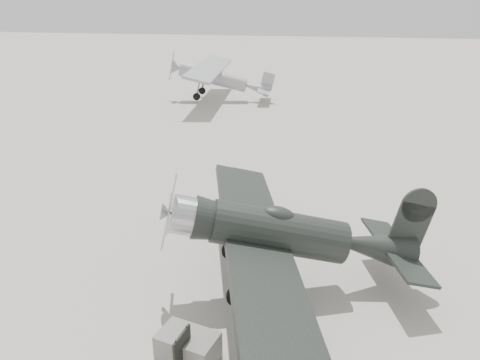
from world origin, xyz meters
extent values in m
plane|color=#A69E93|center=(0.00, 0.00, 0.00)|extent=(160.00, 160.00, 0.00)
cylinder|color=black|center=(0.94, -3.37, 1.91)|extent=(4.12, 2.18, 1.25)
cone|color=black|center=(3.80, -2.65, 1.96)|extent=(2.54, 1.70, 1.16)
cylinder|color=#B0B3B5|center=(-1.70, -4.04, 1.91)|extent=(1.05, 1.27, 1.11)
cone|color=#B0B3B5|center=(-2.22, -4.17, 1.91)|extent=(0.43, 0.56, 0.50)
cube|color=#B0B3B5|center=(-2.16, -4.16, 1.91)|extent=(0.09, 0.17, 2.32)
ellipsoid|color=black|center=(0.77, -3.42, 2.47)|extent=(1.10, 0.83, 0.41)
cube|color=black|center=(0.33, -3.53, 1.60)|extent=(4.44, 10.86, 0.20)
cube|color=black|center=(4.49, -2.48, 2.00)|extent=(1.87, 3.88, 0.09)
cube|color=black|center=(4.62, -2.44, 2.76)|extent=(1.06, 0.35, 1.61)
cylinder|color=black|center=(0.28, -4.78, 0.38)|extent=(0.62, 0.29, 0.61)
cylinder|color=black|center=(-0.31, -2.44, 0.38)|extent=(0.62, 0.29, 0.61)
cylinder|color=#333333|center=(0.28, -4.78, 0.98)|extent=(0.12, 0.12, 1.25)
cylinder|color=#333333|center=(-0.31, -2.44, 0.98)|extent=(0.12, 0.12, 1.25)
cylinder|color=black|center=(4.71, -2.42, 1.57)|extent=(0.21, 0.12, 0.20)
cylinder|color=gray|center=(-6.42, 21.88, 1.90)|extent=(5.54, 1.42, 1.16)
cone|color=gray|center=(-2.73, 22.05, 1.90)|extent=(1.95, 1.14, 1.06)
cone|color=gray|center=(-9.48, 21.73, 1.90)|extent=(0.68, 1.13, 1.10)
cube|color=gray|center=(-9.90, 21.71, 1.90)|extent=(0.06, 0.15, 2.32)
cube|color=gray|center=(-6.84, 21.86, 2.55)|extent=(2.55, 11.69, 0.19)
cube|color=gray|center=(-2.20, 22.08, 1.95)|extent=(1.12, 3.63, 0.08)
cube|color=gray|center=(-2.10, 22.08, 2.64)|extent=(0.95, 0.13, 1.37)
cylinder|color=black|center=(-7.21, 20.68, 0.29)|extent=(0.60, 0.18, 0.59)
cylinder|color=black|center=(-7.32, 23.00, 0.29)|extent=(0.60, 0.18, 0.59)
cylinder|color=#333333|center=(-7.21, 20.68, 0.89)|extent=(0.10, 0.10, 1.27)
cylinder|color=#333333|center=(-7.32, 23.00, 0.89)|extent=(0.10, 0.10, 1.27)
cylinder|color=black|center=(-1.99, 22.09, 1.58)|extent=(0.19, 0.08, 0.19)
cube|color=slate|center=(-0.97, -6.59, 0.36)|extent=(1.62, 1.25, 0.71)
cylinder|color=#333333|center=(-1.03, -7.28, 0.57)|extent=(0.06, 0.06, 1.14)
cylinder|color=#333333|center=(-0.92, -6.76, 0.57)|extent=(0.06, 0.06, 1.14)
cube|color=black|center=(-0.98, -7.02, 0.70)|extent=(0.22, 0.78, 0.79)
cube|color=beige|center=(-1.01, -7.02, 0.75)|extent=(0.14, 0.60, 0.16)
camera|label=1|loc=(1.71, -15.29, 8.42)|focal=35.00mm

